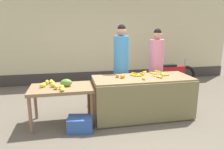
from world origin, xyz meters
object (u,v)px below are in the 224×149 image
object	(u,v)px
parked_motorcycle	(172,74)
vendor_woman_blue_shirt	(121,66)
produce_crate	(80,124)
vendor_woman_pink_shirt	(156,66)
produce_sack	(99,92)

from	to	relation	value
parked_motorcycle	vendor_woman_blue_shirt	bearing A→B (deg)	-147.90
vendor_woman_blue_shirt	produce_crate	size ratio (longest dim) A/B	4.27
vendor_woman_pink_shirt	parked_motorcycle	xyz separation A→B (m)	(1.02, 1.11, -0.50)
vendor_woman_blue_shirt	produce_crate	distance (m)	1.66
vendor_woman_pink_shirt	produce_crate	distance (m)	2.33
parked_motorcycle	produce_sack	world-z (taller)	parked_motorcycle
produce_sack	parked_motorcycle	bearing A→B (deg)	22.04
parked_motorcycle	produce_sack	size ratio (longest dim) A/B	2.74
parked_motorcycle	produce_sack	distance (m)	2.57
produce_sack	vendor_woman_blue_shirt	bearing A→B (deg)	-24.96
produce_crate	vendor_woman_pink_shirt	bearing A→B (deg)	30.55
vendor_woman_pink_shirt	parked_motorcycle	size ratio (longest dim) A/B	1.12
vendor_woman_pink_shirt	produce_crate	world-z (taller)	vendor_woman_pink_shirt
parked_motorcycle	produce_sack	bearing A→B (deg)	-157.96
vendor_woman_blue_shirt	parked_motorcycle	bearing A→B (deg)	32.10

